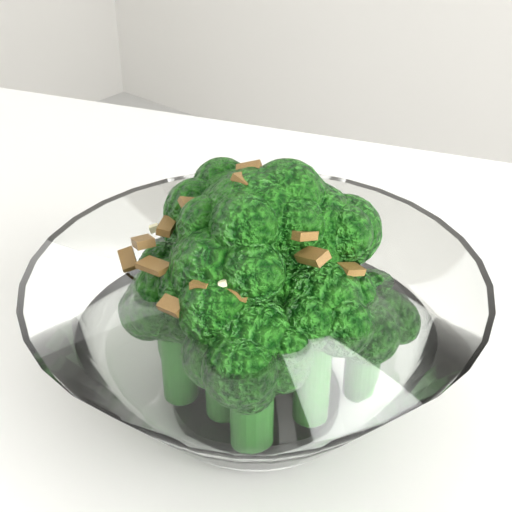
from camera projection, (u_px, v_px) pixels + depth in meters
The scene contains 1 object.
broccoli_dish at pixel (256, 322), 0.42m from camera, with size 0.24×0.24×0.15m.
Camera 1 is at (0.43, -0.10, 1.07)m, focal length 55.00 mm.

